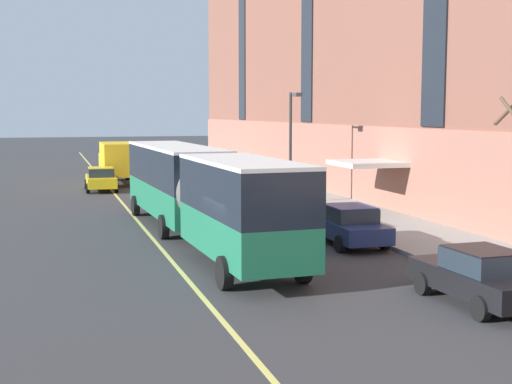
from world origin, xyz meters
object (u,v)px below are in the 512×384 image
parked_car_champagne_0 (284,202)px  street_lamp (292,134)px  parked_car_black_8 (217,176)px  city_bus (198,189)px  parked_car_darkgray_6 (244,186)px  box_truck (117,160)px  parked_car_navy_3 (348,225)px  taxi_cab (101,179)px  parked_car_black_5 (479,276)px  parked_car_darkgray_7 (198,169)px

parked_car_champagne_0 → street_lamp: bearing=66.4°
parked_car_black_8 → street_lamp: 10.84m
city_bus → parked_car_champagne_0: city_bus is taller
parked_car_darkgray_6 → street_lamp: (1.72, -3.73, 3.16)m
box_truck → parked_car_darkgray_6: bearing=-60.6°
parked_car_black_8 → street_lamp: street_lamp is taller
parked_car_navy_3 → parked_car_darkgray_6: same height
parked_car_black_8 → taxi_cab: 7.77m
parked_car_navy_3 → street_lamp: (1.73, 11.56, 3.16)m
parked_car_black_5 → street_lamp: street_lamp is taller
parked_car_darkgray_6 → box_truck: box_truck is taller
parked_car_black_5 → city_bus: bearing=114.5°
parked_car_champagne_0 → parked_car_darkgray_7: size_ratio=1.07×
parked_car_navy_3 → parked_car_black_8: size_ratio=1.01×
parked_car_champagne_0 → parked_car_black_8: 14.47m
box_truck → street_lamp: street_lamp is taller
parked_car_darkgray_6 → parked_car_black_8: 6.48m
parked_car_champagne_0 → parked_car_darkgray_7: same height
city_bus → parked_car_darkgray_6: city_bus is taller
city_bus → parked_car_black_5: 12.76m
parked_car_black_8 → box_truck: (-6.29, 4.81, 0.92)m
parked_car_darkgray_6 → parked_car_black_8: (-0.08, 6.48, 0.00)m
parked_car_darkgray_6 → parked_car_champagne_0: bearing=-91.1°
city_bus → street_lamp: bearing=51.8°
parked_car_champagne_0 → taxi_cab: (-7.69, 14.91, -0.00)m
parked_car_darkgray_6 → street_lamp: 5.18m
city_bus → parked_car_darkgray_7: (5.38, 25.63, -1.34)m
parked_car_darkgray_6 → parked_car_black_8: same height
parked_car_navy_3 → parked_car_black_5: same height
parked_car_black_5 → box_truck: 36.23m
box_truck → taxi_cab: size_ratio=1.57×
parked_car_darkgray_7 → parked_car_navy_3: bearing=-89.9°
parked_car_navy_3 → box_truck: bearing=103.5°
parked_car_darkgray_7 → taxi_cab: size_ratio=1.00×
parked_car_darkgray_7 → box_truck: box_truck is taller
parked_car_champagne_0 → parked_car_navy_3: size_ratio=1.01×
city_bus → parked_car_navy_3: (5.45, -2.44, -1.33)m
parked_car_darkgray_7 → street_lamp: size_ratio=0.74×
parked_car_black_5 → parked_car_darkgray_6: 24.40m
parked_car_navy_3 → taxi_cab: 23.55m
parked_car_darkgray_7 → box_truck: 6.53m
street_lamp → parked_car_navy_3: bearing=-98.5°
parked_car_navy_3 → taxi_cab: size_ratio=1.07×
city_bus → parked_car_darkgray_7: 26.23m
parked_car_champagne_0 → taxi_cab: bearing=117.3°
street_lamp → parked_car_darkgray_7: bearing=96.2°
street_lamp → parked_car_black_5: bearing=-95.3°
parked_car_black_5 → parked_car_darkgray_6: (0.20, 24.39, 0.00)m
taxi_cab → street_lamp: 14.65m
parked_car_champagne_0 → parked_car_darkgray_7: 20.78m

